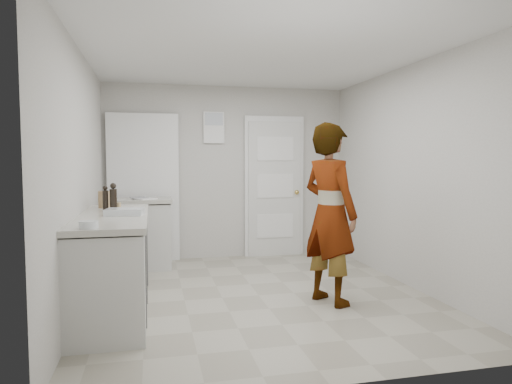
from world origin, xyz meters
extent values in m
plane|color=gray|center=(0.00, 0.00, 0.00)|extent=(4.00, 4.00, 0.00)
plane|color=#B0AEA6|center=(0.00, 2.00, 1.25)|extent=(3.50, 0.00, 3.50)
plane|color=#B0AEA6|center=(0.00, -2.00, 1.25)|extent=(3.50, 0.00, 3.50)
plane|color=#B0AEA6|center=(-1.75, 0.00, 1.25)|extent=(0.00, 4.00, 4.00)
plane|color=#B0AEA6|center=(1.75, 0.00, 1.25)|extent=(0.00, 4.00, 4.00)
plane|color=silver|center=(0.00, 0.00, 2.50)|extent=(4.00, 4.00, 0.00)
cube|color=silver|center=(0.70, 1.93, 1.00)|extent=(0.80, 0.05, 2.00)
cube|color=white|center=(0.70, 1.96, 1.03)|extent=(0.90, 0.04, 2.10)
sphere|color=tan|center=(1.03, 1.88, 0.95)|extent=(0.07, 0.07, 0.07)
cube|color=white|center=(-0.20, 1.97, 1.90)|extent=(0.30, 0.02, 0.45)
cube|color=black|center=(-1.20, 1.97, 1.02)|extent=(0.90, 0.05, 2.04)
cube|color=white|center=(-1.20, 1.94, 1.03)|extent=(0.98, 0.02, 2.10)
cube|color=beige|center=(-1.45, -0.20, 0.43)|extent=(0.60, 1.90, 0.86)
cube|color=black|center=(-1.45, -0.20, 0.04)|extent=(0.56, 1.86, 0.08)
cube|color=#B6B3A7|center=(-1.45, -0.20, 0.90)|extent=(0.64, 1.96, 0.05)
cube|color=beige|center=(-1.25, 1.55, 0.43)|extent=(0.80, 0.55, 0.86)
cube|color=black|center=(-1.25, 1.55, 0.04)|extent=(0.75, 0.54, 0.08)
cube|color=#B6B3A7|center=(-1.25, 1.55, 0.90)|extent=(0.84, 0.61, 0.05)
imported|color=silver|center=(0.64, -0.38, 0.90)|extent=(0.66, 0.77, 1.80)
cube|color=#946B4A|center=(-1.58, 0.41, 1.01)|extent=(0.12, 0.09, 0.18)
cylinder|color=tan|center=(-1.42, 0.19, 0.96)|extent=(0.05, 0.05, 0.07)
cylinder|color=black|center=(-1.46, 0.10, 1.04)|extent=(0.07, 0.07, 0.22)
sphere|color=black|center=(-1.46, 0.10, 1.17)|extent=(0.06, 0.06, 0.06)
cylinder|color=black|center=(-1.54, 0.12, 1.03)|extent=(0.06, 0.06, 0.21)
sphere|color=black|center=(-1.54, 0.12, 1.15)|extent=(0.05, 0.05, 0.05)
cube|color=silver|center=(-1.34, -0.26, 0.95)|extent=(0.36, 0.28, 0.06)
cube|color=white|center=(-1.34, -0.26, 0.95)|extent=(0.32, 0.24, 0.04)
cylinder|color=silver|center=(-1.55, -1.06, 0.95)|extent=(0.14, 0.14, 0.05)
sphere|color=white|center=(-1.57, -1.07, 0.95)|extent=(0.05, 0.05, 0.05)
sphere|color=white|center=(-1.53, -1.05, 0.95)|extent=(0.05, 0.05, 0.05)
cube|color=white|center=(-1.19, 1.49, 0.93)|extent=(0.36, 0.37, 0.01)
camera|label=1|loc=(-1.09, -4.61, 1.43)|focal=32.00mm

